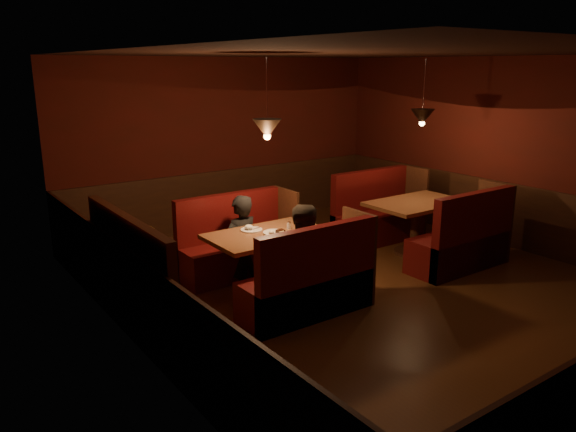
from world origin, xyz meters
TOP-DOWN VIEW (x-y plane):
  - room at (-0.28, 0.05)m, footprint 6.02×7.02m
  - main_table at (-1.13, 0.50)m, footprint 1.46×0.89m
  - main_bench_far at (-1.11, 1.32)m, footprint 1.61×0.57m
  - main_bench_near at (-1.11, -0.33)m, footprint 1.61×0.57m
  - second_table at (1.51, 0.49)m, footprint 1.43×0.92m
  - second_bench_far at (1.54, 1.35)m, footprint 1.59×0.59m
  - second_bench_near at (1.54, -0.37)m, footprint 1.59×0.59m
  - diner_a at (-1.20, 1.06)m, footprint 0.60×0.44m
  - diner_b at (-0.99, -0.10)m, footprint 0.92×0.81m

SIDE VIEW (x-z plane):
  - main_bench_far at x=-1.11m, z-range -0.20..0.90m
  - main_bench_near at x=-1.11m, z-range -0.20..0.90m
  - second_bench_far at x=1.54m, z-range -0.21..0.93m
  - second_bench_near at x=1.54m, z-range -0.21..0.93m
  - second_table at x=1.51m, z-range 0.20..1.00m
  - main_table at x=-1.13m, z-range 0.09..1.11m
  - diner_a at x=-1.20m, z-range 0.00..1.51m
  - diner_b at x=-0.99m, z-range 0.00..1.58m
  - room at x=-0.28m, z-range -0.41..2.51m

